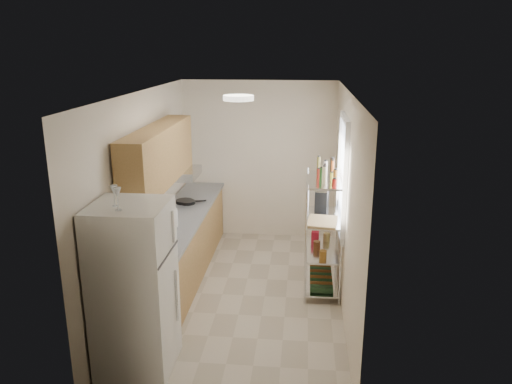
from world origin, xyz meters
TOP-DOWN VIEW (x-y plane):
  - room at (0.00, 0.00)m, footprint 2.52×4.42m
  - counter_run at (-0.92, 0.44)m, footprint 0.63×3.51m
  - upper_cabinets at (-1.05, 0.10)m, footprint 0.33×2.20m
  - range_hood at (-1.00, 0.90)m, footprint 0.50×0.60m
  - window at (1.23, 0.35)m, footprint 0.06×1.00m
  - bakers_rack at (1.00, 0.30)m, footprint 0.45×0.90m
  - ceiling_dome at (0.00, -0.30)m, footprint 0.34×0.34m
  - refrigerator at (-0.87, -1.56)m, footprint 0.71×0.71m
  - wine_glass_a at (-0.89, -1.74)m, footprint 0.07×0.07m
  - wine_glass_b at (-0.96, -1.63)m, footprint 0.07×0.07m
  - rice_cooker at (-0.98, 0.06)m, footprint 0.28×0.28m
  - frying_pan_large at (-0.99, 1.05)m, footprint 0.30×0.30m
  - frying_pan_small at (-0.94, 1.01)m, footprint 0.29×0.29m
  - cutting_board at (0.98, 0.07)m, footprint 0.41×0.50m
  - espresso_machine at (0.99, 0.63)m, footprint 0.20×0.26m
  - storage_bag at (0.92, 0.56)m, footprint 0.11×0.14m

SIDE VIEW (x-z plane):
  - counter_run at x=-0.92m, z-range 0.00..0.90m
  - storage_bag at x=0.92m, z-range 0.56..0.72m
  - refrigerator at x=-0.87m, z-range 0.00..1.72m
  - frying_pan_large at x=-0.99m, z-range 0.90..0.94m
  - frying_pan_small at x=-0.94m, z-range 0.90..0.94m
  - rice_cooker at x=-0.98m, z-range 0.90..1.13m
  - cutting_board at x=0.98m, z-range 1.01..1.04m
  - bakers_rack at x=1.00m, z-range 0.24..1.97m
  - espresso_machine at x=0.99m, z-range 1.01..1.29m
  - room at x=0.00m, z-range -0.01..2.61m
  - range_hood at x=-1.00m, z-range 1.33..1.45m
  - window at x=1.23m, z-range 0.82..2.28m
  - upper_cabinets at x=-1.05m, z-range 1.45..2.17m
  - wine_glass_b at x=-0.96m, z-range 1.72..1.91m
  - wine_glass_a at x=-0.89m, z-range 1.72..1.93m
  - ceiling_dome at x=0.00m, z-range 2.54..2.60m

